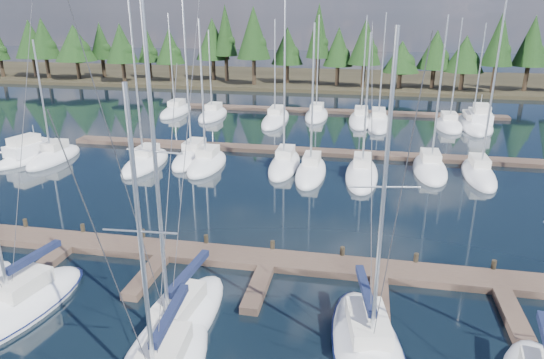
% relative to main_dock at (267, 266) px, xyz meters
% --- Properties ---
extents(ground, '(260.00, 260.00, 0.00)m').
position_rel_main_dock_xyz_m(ground, '(0.00, 12.64, -0.20)').
color(ground, black).
rests_on(ground, ground).
extents(far_shore, '(220.00, 30.00, 0.60)m').
position_rel_main_dock_xyz_m(far_shore, '(0.00, 72.64, 0.10)').
color(far_shore, '#322B1B').
rests_on(far_shore, ground).
extents(main_dock, '(44.00, 6.13, 0.90)m').
position_rel_main_dock_xyz_m(main_dock, '(0.00, 0.00, 0.00)').
color(main_dock, brown).
rests_on(main_dock, ground).
extents(back_docks, '(50.00, 21.80, 0.40)m').
position_rel_main_dock_xyz_m(back_docks, '(0.00, 32.23, -0.00)').
color(back_docks, brown).
rests_on(back_docks, ground).
extents(front_sailboat_1, '(4.33, 8.38, 14.66)m').
position_rel_main_dock_xyz_m(front_sailboat_1, '(-10.69, -6.04, 0.09)').
color(front_sailboat_1, white).
rests_on(front_sailboat_1, ground).
extents(front_sailboat_2, '(3.39, 9.51, 15.48)m').
position_rel_main_dock_xyz_m(front_sailboat_2, '(-2.79, -6.32, 0.10)').
color(front_sailboat_2, white).
rests_on(front_sailboat_2, ground).
extents(front_sailboat_4, '(4.40, 9.41, 13.84)m').
position_rel_main_dock_xyz_m(front_sailboat_4, '(5.48, -6.13, 0.08)').
color(front_sailboat_4, white).
rests_on(front_sailboat_4, ground).
extents(back_sailboat_rows, '(48.94, 31.77, 16.91)m').
position_rel_main_dock_xyz_m(back_sailboat_rows, '(0.11, 27.48, 0.06)').
color(back_sailboat_rows, white).
rests_on(back_sailboat_rows, ground).
extents(motor_yacht_left, '(4.30, 8.09, 3.84)m').
position_rel_main_dock_xyz_m(motor_yacht_left, '(-25.94, 15.66, 0.23)').
color(motor_yacht_left, white).
rests_on(motor_yacht_left, ground).
extents(motor_yacht_right, '(3.83, 9.39, 4.58)m').
position_rel_main_dock_xyz_m(motor_yacht_right, '(18.29, 37.44, 0.30)').
color(motor_yacht_right, white).
rests_on(motor_yacht_right, ground).
extents(tree_line, '(186.20, 11.88, 13.68)m').
position_rel_main_dock_xyz_m(tree_line, '(-0.75, 62.75, 7.08)').
color(tree_line, black).
rests_on(tree_line, far_shore).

